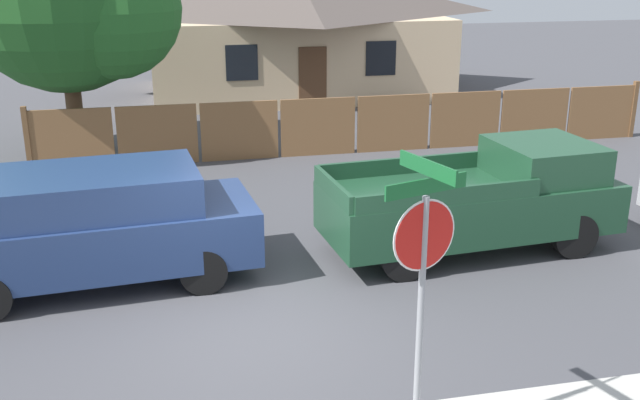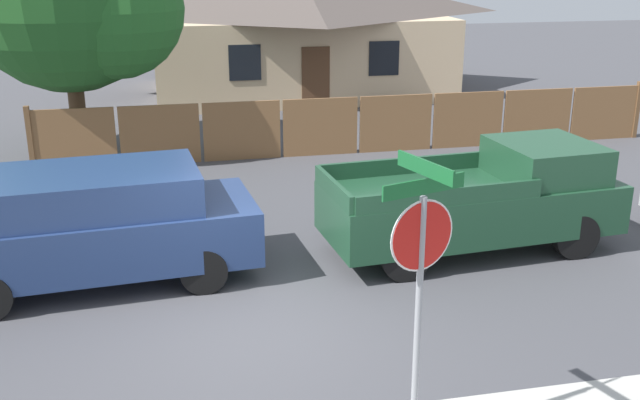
% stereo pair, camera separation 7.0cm
% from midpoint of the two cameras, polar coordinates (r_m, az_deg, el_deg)
% --- Properties ---
extents(ground_plane, '(80.00, 80.00, 0.00)m').
position_cam_midpoint_polar(ground_plane, '(10.31, -5.26, -10.16)').
color(ground_plane, '#47474C').
extents(wooden_fence, '(15.78, 0.12, 1.54)m').
position_cam_midpoint_polar(wooden_fence, '(18.92, 2.66, 5.73)').
color(wooden_fence, brown).
rests_on(wooden_fence, ground).
extents(house, '(10.77, 7.32, 4.41)m').
position_cam_midpoint_polar(house, '(27.23, -2.17, 13.05)').
color(house, beige).
rests_on(house, ground).
extents(red_suv, '(5.01, 2.36, 1.80)m').
position_cam_midpoint_polar(red_suv, '(11.92, -17.17, -1.73)').
color(red_suv, navy).
rests_on(red_suv, ground).
extents(orange_pickup, '(5.12, 2.29, 1.80)m').
position_cam_midpoint_polar(orange_pickup, '(13.02, 12.01, 0.04)').
color(orange_pickup, '#1E472D').
rests_on(orange_pickup, ground).
extents(stop_sign, '(0.90, 0.81, 3.11)m').
position_cam_midpoint_polar(stop_sign, '(7.30, 7.59, -4.53)').
color(stop_sign, gray).
rests_on(stop_sign, ground).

